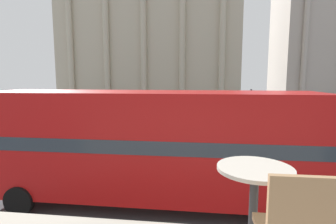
% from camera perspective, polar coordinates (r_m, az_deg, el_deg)
% --- Properties ---
extents(double_decker_bus, '(11.39, 2.76, 4.15)m').
position_cam_1_polar(double_decker_bus, '(9.37, -3.67, -6.82)').
color(double_decker_bus, black).
rests_on(double_decker_bus, ground_plane).
extents(cafe_dining_table, '(0.60, 0.60, 0.73)m').
position_cam_1_polar(cafe_dining_table, '(2.31, 18.22, -15.88)').
color(cafe_dining_table, '#2D2D30').
rests_on(cafe_dining_table, cafe_floor_slab).
extents(plaza_building_left, '(29.97, 12.81, 22.01)m').
position_cam_1_polar(plaza_building_left, '(47.31, -3.73, 15.11)').
color(plaza_building_left, beige).
rests_on(plaza_building_left, ground_plane).
extents(traffic_light_near, '(0.42, 0.24, 3.43)m').
position_cam_1_polar(traffic_light_near, '(14.65, -8.65, -1.95)').
color(traffic_light_near, black).
rests_on(traffic_light_near, ground_plane).
extents(traffic_light_mid, '(0.42, 0.24, 3.73)m').
position_cam_1_polar(traffic_light_mid, '(22.38, 17.73, 1.45)').
color(traffic_light_mid, black).
rests_on(traffic_light_mid, ground_plane).
extents(pedestrian_blue, '(0.32, 0.32, 1.60)m').
position_cam_1_polar(pedestrian_blue, '(32.74, -7.73, 0.81)').
color(pedestrian_blue, '#282B33').
rests_on(pedestrian_blue, ground_plane).
extents(pedestrian_grey, '(0.32, 0.32, 1.64)m').
position_cam_1_polar(pedestrian_grey, '(22.05, 31.21, -3.28)').
color(pedestrian_grey, '#282B33').
rests_on(pedestrian_grey, ground_plane).
extents(pedestrian_yellow, '(0.32, 0.32, 1.71)m').
position_cam_1_polar(pedestrian_yellow, '(14.49, 2.53, -7.11)').
color(pedestrian_yellow, '#282B33').
rests_on(pedestrian_yellow, ground_plane).
extents(pedestrian_red, '(0.32, 0.32, 1.74)m').
position_cam_1_polar(pedestrian_red, '(26.50, 30.59, -1.49)').
color(pedestrian_red, '#282B33').
rests_on(pedestrian_red, ground_plane).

